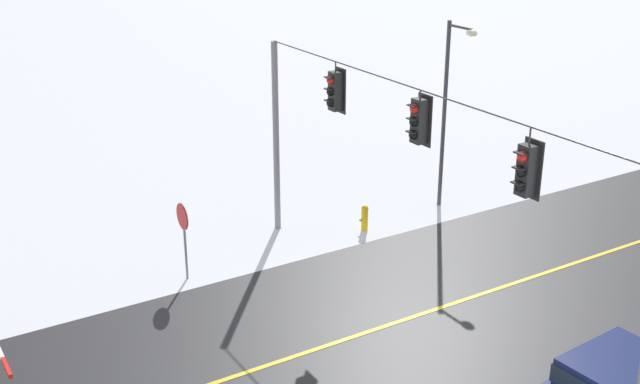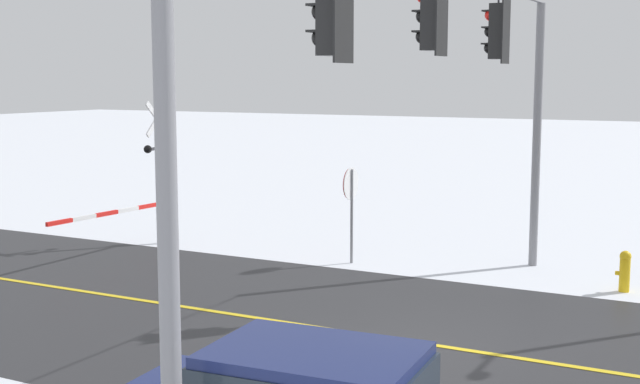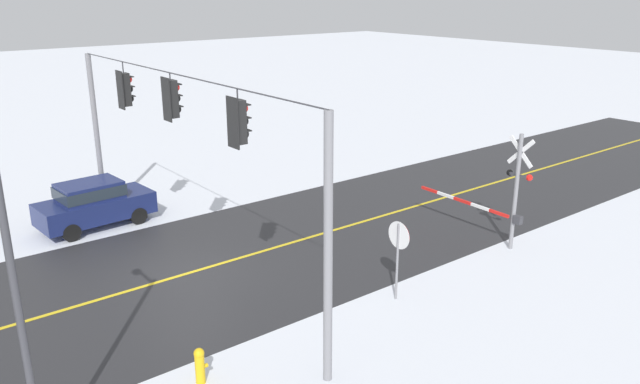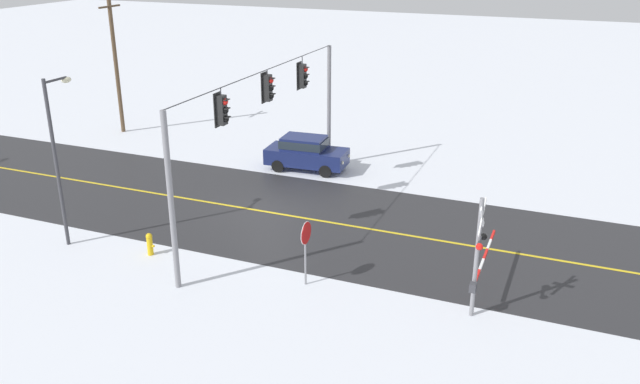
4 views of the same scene
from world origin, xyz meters
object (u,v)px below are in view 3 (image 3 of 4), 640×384
railroad_crossing (506,191)px  parked_car_navy (94,202)px  stop_sign (399,243)px  fire_hydrant (200,365)px  streetlamp_near (9,270)px

railroad_crossing → parked_car_navy: size_ratio=1.08×
stop_sign → parked_car_navy: bearing=23.5°
stop_sign → fire_hydrant: (-0.15, 6.34, -1.25)m
streetlamp_near → parked_car_navy: bearing=-24.0°
fire_hydrant → parked_car_navy: bearing=-7.9°
parked_car_navy → fire_hydrant: size_ratio=4.88×
stop_sign → parked_car_navy: size_ratio=0.55×
railroad_crossing → streetlamp_near: (-0.98, 15.51, 1.96)m
stop_sign → fire_hydrant: stop_sign is taller
streetlamp_near → fire_hydrant: size_ratio=7.39×
railroad_crossing → fire_hydrant: (-0.73, 11.98, -1.49)m
railroad_crossing → parked_car_navy: 14.77m
stop_sign → parked_car_navy: (10.98, 4.79, -0.76)m
parked_car_navy → railroad_crossing: bearing=-134.9°
parked_car_navy → fire_hydrant: parked_car_navy is taller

